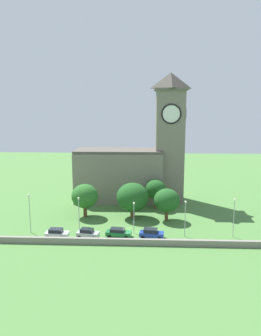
% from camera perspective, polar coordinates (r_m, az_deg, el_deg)
% --- Properties ---
extents(ground_plane, '(200.00, 200.00, 0.00)m').
position_cam_1_polar(ground_plane, '(80.98, 0.31, -7.17)').
color(ground_plane, '#477538').
extents(church, '(28.60, 10.43, 32.91)m').
position_cam_1_polar(church, '(87.07, 1.07, 1.05)').
color(church, slate).
rests_on(church, ground).
extents(quay_barrier, '(50.61, 0.70, 1.18)m').
position_cam_1_polar(quay_barrier, '(61.32, -0.51, -12.52)').
color(quay_barrier, gray).
rests_on(quay_barrier, ground).
extents(car_white, '(4.46, 2.41, 1.89)m').
position_cam_1_polar(car_white, '(65.58, -12.52, -10.87)').
color(car_white, silver).
rests_on(car_white, ground).
extents(car_silver, '(4.41, 2.70, 1.83)m').
position_cam_1_polar(car_silver, '(64.73, -7.34, -11.02)').
color(car_silver, silver).
rests_on(car_silver, ground).
extents(car_green, '(4.96, 2.70, 1.67)m').
position_cam_1_polar(car_green, '(64.84, -2.10, -10.97)').
color(car_green, '#1E6B38').
rests_on(car_green, ground).
extents(car_blue, '(4.75, 2.70, 1.86)m').
position_cam_1_polar(car_blue, '(64.28, 3.59, -11.10)').
color(car_blue, '#233D9E').
rests_on(car_blue, ground).
extents(streetlamp_west_end, '(0.44, 0.44, 7.84)m').
position_cam_1_polar(streetlamp_west_end, '(68.34, -16.91, -6.48)').
color(streetlamp_west_end, '#9EA0A5').
rests_on(streetlamp_west_end, ground).
extents(streetlamp_west_mid, '(0.44, 0.44, 7.21)m').
position_cam_1_polar(streetlamp_west_mid, '(66.30, -8.84, -6.99)').
color(streetlamp_west_mid, '#9EA0A5').
rests_on(streetlamp_west_mid, ground).
extents(streetlamp_central, '(0.44, 0.44, 6.39)m').
position_cam_1_polar(streetlamp_central, '(65.20, 0.58, -7.60)').
color(streetlamp_central, '#9EA0A5').
rests_on(streetlamp_central, ground).
extents(streetlamp_east_mid, '(0.44, 0.44, 7.09)m').
position_cam_1_polar(streetlamp_east_mid, '(64.49, 9.35, -7.57)').
color(streetlamp_east_mid, '#9EA0A5').
rests_on(streetlamp_east_mid, ground).
extents(streetlamp_east_end, '(0.44, 0.44, 7.64)m').
position_cam_1_polar(streetlamp_east_end, '(66.12, 17.32, -7.18)').
color(streetlamp_east_end, '#9EA0A5').
rests_on(streetlamp_east_end, ground).
extents(tree_churchyard, '(7.09, 7.09, 7.95)m').
position_cam_1_polar(tree_churchyard, '(74.17, 0.35, -5.02)').
color(tree_churchyard, brown).
rests_on(tree_churchyard, ground).
extents(tree_riverside_west, '(5.13, 5.13, 7.23)m').
position_cam_1_polar(tree_riverside_west, '(80.93, 4.29, -3.63)').
color(tree_riverside_west, brown).
rests_on(tree_riverside_west, ground).
extents(tree_by_tower, '(5.95, 5.95, 7.49)m').
position_cam_1_polar(tree_by_tower, '(75.57, -7.83, -4.80)').
color(tree_by_tower, brown).
rests_on(tree_by_tower, ground).
extents(tree_riverside_east, '(5.60, 5.60, 7.09)m').
position_cam_1_polar(tree_riverside_east, '(72.91, 6.22, -5.52)').
color(tree_riverside_east, brown).
rests_on(tree_riverside_east, ground).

